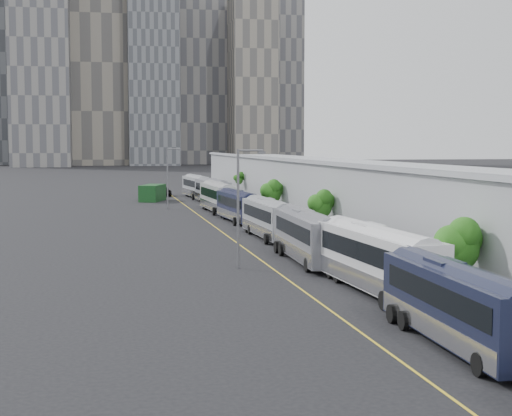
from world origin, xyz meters
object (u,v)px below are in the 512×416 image
object	(u,v)px
bus_3	(308,240)
bus_5	(239,209)
bus_2	(377,264)
bus_6	(219,200)
street_lamp_far	(169,174)
shipping_container	(153,193)
bus_7	(213,193)
bus_8	(197,188)
bus_1	(458,312)
street_lamp_near	(241,199)
suv	(162,191)
bus_4	(269,222)

from	to	relation	value
bus_3	bus_5	bearing A→B (deg)	91.16
bus_2	bus_6	xyz separation A→B (m)	(-1.07, 56.00, -0.06)
bus_6	street_lamp_far	bearing A→B (deg)	138.63
bus_5	shipping_container	size ratio (longest dim) A/B	1.93
bus_2	bus_5	bearing A→B (deg)	87.63
bus_7	street_lamp_far	xyz separation A→B (m)	(-7.12, -8.99, 3.22)
bus_7	street_lamp_far	distance (m)	11.91
bus_6	bus_8	bearing A→B (deg)	86.22
bus_3	bus_1	bearing A→B (deg)	-88.52
bus_7	street_lamp_near	bearing A→B (deg)	-101.75
street_lamp_near	suv	xyz separation A→B (m)	(0.51, 77.78, -4.09)
bus_3	bus_8	world-z (taller)	bus_3
bus_3	bus_4	distance (m)	14.98
bus_5	bus_3	bearing A→B (deg)	-94.29
bus_7	bus_4	bearing A→B (deg)	-96.49
bus_5	bus_8	bearing A→B (deg)	85.68
bus_3	bus_6	xyz separation A→B (m)	(-0.21, 43.54, 0.01)
bus_6	bus_1	bearing A→B (deg)	-92.47
bus_2	bus_7	xyz separation A→B (m)	(0.09, 69.77, -0.12)
bus_7	bus_1	bearing A→B (deg)	-96.21
bus_2	suv	size ratio (longest dim) A/B	2.36
street_lamp_near	suv	distance (m)	77.89
bus_6	street_lamp_far	world-z (taller)	street_lamp_far
bus_2	bus_6	world-z (taller)	bus_2
bus_1	bus_5	bearing A→B (deg)	90.97
bus_6	bus_8	world-z (taller)	bus_6
bus_7	street_lamp_near	distance (m)	59.84
bus_1	street_lamp_far	size ratio (longest dim) A/B	1.50
bus_3	bus_7	size ratio (longest dim) A/B	1.02
bus_5	bus_6	size ratio (longest dim) A/B	0.92
bus_3	street_lamp_near	distance (m)	6.73
bus_7	street_lamp_far	world-z (taller)	street_lamp_far
bus_1	shipping_container	size ratio (longest dim) A/B	1.96
bus_3	shipping_container	distance (m)	65.00
bus_5	bus_2	bearing A→B (deg)	-93.09
bus_1	street_lamp_far	world-z (taller)	street_lamp_far
shipping_container	bus_5	bearing A→B (deg)	-58.11
street_lamp_near	suv	size ratio (longest dim) A/B	1.46
bus_5	bus_7	xyz separation A→B (m)	(0.82, 26.68, 0.07)
shipping_container	street_lamp_far	bearing A→B (deg)	-66.44
shipping_container	bus_1	bearing A→B (deg)	-65.77
bus_1	bus_6	bearing A→B (deg)	91.26
bus_6	street_lamp_near	distance (m)	46.05
shipping_container	bus_3	bearing A→B (deg)	-64.00
bus_6	street_lamp_far	distance (m)	8.27
bus_3	bus_8	xyz separation A→B (m)	(0.30, 70.22, -0.06)
bus_5	street_lamp_far	world-z (taller)	street_lamp_far
bus_5	suv	bearing A→B (deg)	92.38
bus_5	street_lamp_near	bearing A→B (deg)	-103.77
bus_2	bus_5	size ratio (longest dim) A/B	1.13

